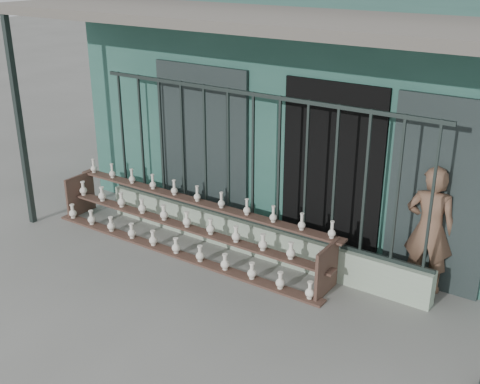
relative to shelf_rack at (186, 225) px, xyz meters
The scene contains 6 objects.
ground 1.26m from the shelf_rack, 47.11° to the right, with size 60.00×60.00×0.00m, color slate.
workshop_building 3.67m from the shelf_rack, 76.10° to the left, with size 7.40×6.60×3.21m.
parapet_wall 0.93m from the shelf_rack, 26.70° to the left, with size 5.00×0.20×0.45m, color #9FB49A.
security_fence 1.35m from the shelf_rack, 26.70° to the left, with size 5.00×0.04×1.80m.
shelf_rack is the anchor object (origin of this frame).
elderly_woman 3.22m from the shelf_rack, 14.76° to the left, with size 0.59×0.38×1.60m, color brown.
Camera 1 is at (4.03, -4.93, 3.89)m, focal length 45.00 mm.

